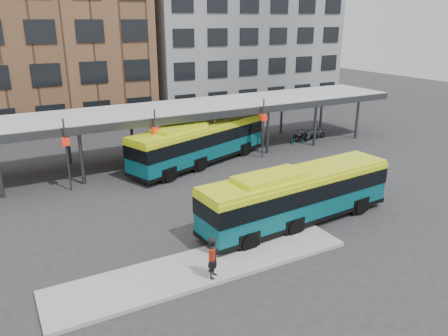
{
  "coord_description": "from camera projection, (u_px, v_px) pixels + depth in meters",
  "views": [
    {
      "loc": [
        -12.96,
        -18.54,
        10.69
      ],
      "look_at": [
        -0.53,
        4.24,
        1.8
      ],
      "focal_mm": 35.0,
      "sensor_mm": 36.0,
      "label": 1
    }
  ],
  "objects": [
    {
      "name": "ground",
      "position": [
        268.0,
        218.0,
        24.73
      ],
      "size": [
        120.0,
        120.0,
        0.0
      ],
      "primitive_type": "plane",
      "color": "#28282B",
      "rests_on": "ground"
    },
    {
      "name": "boarding_island",
      "position": [
        204.0,
        266.0,
        19.72
      ],
      "size": [
        14.0,
        3.0,
        0.18
      ],
      "primitive_type": "cube",
      "color": "gray",
      "rests_on": "ground"
    },
    {
      "name": "canopy",
      "position": [
        177.0,
        110.0,
        34.13
      ],
      "size": [
        40.0,
        6.53,
        4.8
      ],
      "color": "#999B9E",
      "rests_on": "ground"
    },
    {
      "name": "building_brick",
      "position": [
        6.0,
        15.0,
        43.21
      ],
      "size": [
        26.0,
        14.0,
        22.0
      ],
      "primitive_type": "cube",
      "color": "brown",
      "rests_on": "ground"
    },
    {
      "name": "building_grey",
      "position": [
        234.0,
        25.0,
        55.31
      ],
      "size": [
        24.0,
        14.0,
        20.0
      ],
      "primitive_type": "cube",
      "color": "slate",
      "rests_on": "ground"
    },
    {
      "name": "bus_front",
      "position": [
        297.0,
        195.0,
        23.61
      ],
      "size": [
        11.76,
        3.3,
        3.2
      ],
      "rotation": [
        0.0,
        0.0,
        0.07
      ],
      "color": "#074B54",
      "rests_on": "ground"
    },
    {
      "name": "bus_rear",
      "position": [
        199.0,
        142.0,
        33.36
      ],
      "size": [
        12.44,
        6.63,
        3.39
      ],
      "rotation": [
        0.0,
        0.0,
        0.35
      ],
      "color": "#074B54",
      "rests_on": "ground"
    },
    {
      "name": "pedestrian",
      "position": [
        213.0,
        257.0,
        18.44
      ],
      "size": [
        0.79,
        0.81,
        1.88
      ],
      "rotation": [
        0.0,
        0.0,
        0.84
      ],
      "color": "black",
      "rests_on": "boarding_island"
    },
    {
      "name": "bike_rack",
      "position": [
        307.0,
        136.0,
        40.24
      ],
      "size": [
        4.37,
        1.35,
        1.06
      ],
      "color": "slate",
      "rests_on": "ground"
    }
  ]
}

